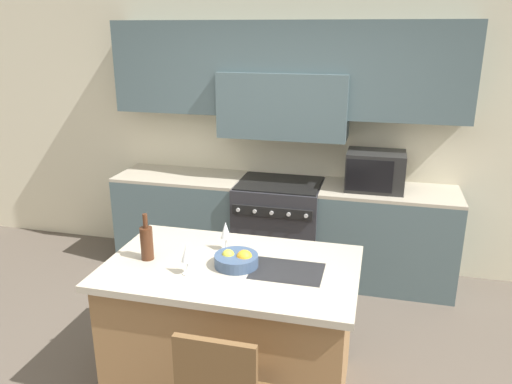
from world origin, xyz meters
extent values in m
cube|color=beige|center=(0.00, 2.32, 1.35)|extent=(10.00, 0.06, 2.70)
cube|color=#4C6066|center=(0.00, 2.12, 1.98)|extent=(3.29, 0.34, 0.85)
cube|color=#4C6066|center=(0.00, 2.09, 1.65)|extent=(1.20, 0.40, 0.60)
cube|color=#4C6066|center=(-1.02, 1.98, 0.45)|extent=(1.24, 0.62, 0.90)
cube|color=#B2A893|center=(-1.02, 1.98, 0.92)|extent=(1.24, 0.62, 0.03)
cube|color=#4C6066|center=(1.02, 1.98, 0.45)|extent=(1.24, 0.62, 0.90)
cube|color=#B2A893|center=(1.02, 1.98, 0.92)|extent=(1.24, 0.62, 0.03)
cube|color=#2D2D33|center=(0.00, 1.96, 0.46)|extent=(0.80, 0.66, 0.92)
cube|color=black|center=(0.00, 1.96, 0.93)|extent=(0.77, 0.61, 0.01)
cube|color=black|center=(0.00, 1.62, 0.76)|extent=(0.74, 0.02, 0.09)
cylinder|color=silver|center=(-0.31, 1.61, 0.76)|extent=(0.04, 0.02, 0.04)
cylinder|color=silver|center=(-0.16, 1.61, 0.76)|extent=(0.04, 0.02, 0.04)
cylinder|color=silver|center=(0.00, 1.61, 0.76)|extent=(0.04, 0.02, 0.04)
cylinder|color=silver|center=(0.16, 1.61, 0.76)|extent=(0.04, 0.02, 0.04)
cylinder|color=silver|center=(0.31, 1.61, 0.76)|extent=(0.04, 0.02, 0.04)
cube|color=black|center=(0.87, 1.98, 1.11)|extent=(0.51, 0.37, 0.35)
cube|color=black|center=(0.83, 1.79, 1.11)|extent=(0.40, 0.01, 0.29)
cube|color=olive|center=(0.04, 0.23, 0.43)|extent=(1.49, 0.90, 0.87)
cube|color=#B2A893|center=(0.04, 0.23, 0.89)|extent=(1.59, 0.98, 0.04)
cube|color=#2D2D30|center=(0.40, 0.23, 0.91)|extent=(0.44, 0.32, 0.01)
cylinder|color=#B2B2B7|center=(0.40, 0.42, 0.91)|extent=(0.02, 0.02, 0.00)
cylinder|color=#422314|center=(-0.50, 0.17, 1.02)|extent=(0.08, 0.08, 0.22)
cylinder|color=#422314|center=(-0.50, 0.17, 1.18)|extent=(0.03, 0.03, 0.09)
cylinder|color=white|center=(-0.18, 0.04, 0.92)|extent=(0.06, 0.06, 0.01)
cylinder|color=white|center=(-0.18, 0.04, 0.96)|extent=(0.01, 0.01, 0.08)
cone|color=white|center=(-0.18, 0.04, 1.06)|extent=(0.07, 0.07, 0.11)
cylinder|color=white|center=(-0.06, 0.43, 0.92)|extent=(0.06, 0.06, 0.01)
cylinder|color=white|center=(-0.06, 0.43, 0.96)|extent=(0.01, 0.01, 0.08)
cone|color=white|center=(-0.06, 0.43, 1.06)|extent=(0.07, 0.07, 0.11)
cylinder|color=#384C6B|center=(0.08, 0.22, 0.95)|extent=(0.28, 0.28, 0.07)
sphere|color=gold|center=(0.03, 0.22, 0.98)|extent=(0.08, 0.08, 0.08)
sphere|color=gold|center=(0.13, 0.22, 0.97)|extent=(0.10, 0.10, 0.10)
camera|label=1|loc=(0.89, -2.49, 2.33)|focal=35.00mm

